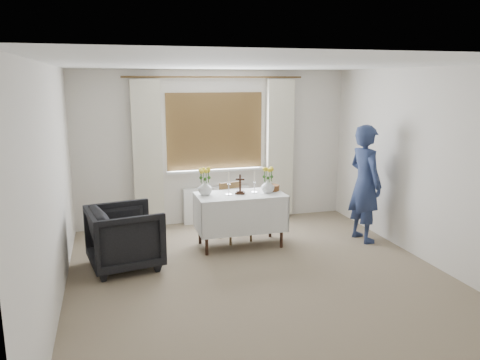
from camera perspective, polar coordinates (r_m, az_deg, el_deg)
The scene contains 12 objects.
ground at distance 5.71m, azimuth 2.73°, elevation -12.04°, with size 5.00×5.00×0.00m, color gray.
altar_table at distance 6.68m, azimuth 0.02°, elevation -4.90°, with size 1.24×0.64×0.76m, color white.
wooden_chair at distance 6.90m, azimuth -0.55°, elevation -3.94°, with size 0.39×0.39×0.85m, color brown, non-canonical shape.
armchair at distance 6.11m, azimuth -13.84°, elevation -6.76°, with size 0.85×0.87×0.79m, color black.
person at distance 7.04m, azimuth 14.98°, elevation -0.42°, with size 0.63×0.41×1.72m, color navy.
radiator at distance 7.81m, azimuth -2.89°, elevation -3.01°, with size 1.10×0.10×0.60m, color white.
wooden_cross at distance 6.55m, azimuth 0.01°, elevation -0.51°, with size 0.13×0.09×0.28m, color black, non-canonical shape.
candlestick_left at distance 6.50m, azimuth -1.38°, elevation -0.45°, with size 0.09×0.09×0.32m, color silver, non-canonical shape.
candlestick_right at distance 6.64m, azimuth 1.77°, elevation -0.27°, with size 0.09×0.09×0.30m, color silver, non-canonical shape.
flower_vase_left at distance 6.52m, azimuth -4.27°, elevation -0.94°, with size 0.20×0.20×0.21m, color silver.
flower_vase_right at distance 6.65m, azimuth 3.41°, elevation -0.73°, with size 0.19×0.19×0.20m, color silver.
wicker_basket at distance 6.80m, azimuth 3.89°, elevation -0.94°, with size 0.21×0.21×0.08m, color brown.
Camera 1 is at (-1.67, -4.94, 2.33)m, focal length 35.00 mm.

